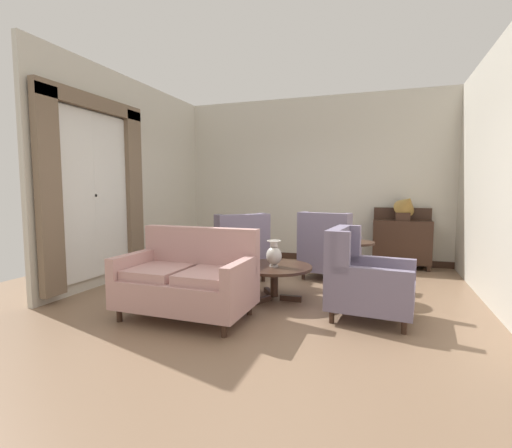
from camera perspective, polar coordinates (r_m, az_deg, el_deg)
ground at (r=4.80m, az=1.96°, el=-11.82°), size 8.31×8.31×0.00m
wall_back at (r=7.47m, az=8.70°, el=6.72°), size 5.38×0.08×3.20m
wall_left at (r=6.59m, az=-17.98°, el=6.70°), size 0.08×4.16×3.20m
wall_right at (r=5.43m, az=32.74°, el=6.44°), size 0.08×4.16×3.20m
baseboard_back at (r=7.54m, az=8.46°, el=-5.04°), size 5.22×0.03×0.12m
window_with_curtains at (r=5.73m, az=-23.37°, el=5.63°), size 0.12×1.94×2.60m
coffee_table at (r=4.80m, az=2.82°, el=-7.23°), size 0.97×0.97×0.44m
porcelain_vase at (r=4.70m, az=2.77°, el=-4.70°), size 0.20×0.20×0.34m
settee at (r=4.22m, az=-10.40°, el=-8.48°), size 1.45×0.86×0.98m
armchair_back_corner at (r=5.96m, az=11.00°, el=-4.05°), size 0.95×0.94×1.06m
armchair_far_left at (r=5.78m, az=-2.90°, el=-4.34°), size 1.16×1.16×1.05m
armchair_near_sideboard at (r=4.29m, az=16.12°, el=-8.30°), size 0.95×0.86×0.99m
side_table at (r=5.05m, az=14.83°, el=-5.93°), size 0.50×0.50×0.74m
sideboard at (r=7.13m, az=21.45°, el=-2.43°), size 0.98×0.37×1.08m
gramophone at (r=6.98m, az=22.08°, el=2.64°), size 0.49×0.56×0.54m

